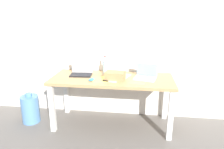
{
  "coord_description": "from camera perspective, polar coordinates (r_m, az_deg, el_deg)",
  "views": [
    {
      "loc": [
        0.37,
        -2.81,
        1.67
      ],
      "look_at": [
        0.0,
        0.0,
        0.81
      ],
      "focal_mm": 32.93,
      "sensor_mm": 36.0,
      "label": 1
    }
  ],
  "objects": [
    {
      "name": "paper_sheet_near_back",
      "position": [
        3.04,
        2.54,
        -0.51
      ],
      "size": [
        0.3,
        0.35,
        0.0
      ],
      "primitive_type": "cube",
      "rotation": [
        0.0,
        0.0,
        -0.34
      ],
      "color": "white",
      "rests_on": "desk"
    },
    {
      "name": "paper_sheet_center",
      "position": [
        2.93,
        0.16,
        -1.19
      ],
      "size": [
        0.28,
        0.34,
        0.0
      ],
      "primitive_type": "cube",
      "rotation": [
        0.0,
        0.0,
        -0.24
      ],
      "color": "white",
      "rests_on": "desk"
    },
    {
      "name": "paper_yellow_folder",
      "position": [
        2.91,
        -3.53,
        -1.39
      ],
      "size": [
        0.3,
        0.35,
        0.0
      ],
      "primitive_type": "cube",
      "rotation": [
        0.0,
        0.0,
        0.37
      ],
      "color": "#F4E06B",
      "rests_on": "desk"
    },
    {
      "name": "computer_mouse",
      "position": [
        2.86,
        -5.7,
        -1.4
      ],
      "size": [
        0.1,
        0.12,
        0.03
      ],
      "primitive_type": "ellipsoid",
      "rotation": [
        0.0,
        0.0,
        -0.46
      ],
      "color": "#338CC6",
      "rests_on": "desk"
    },
    {
      "name": "ground_plane",
      "position": [
        3.29,
        -0.0,
        -13.52
      ],
      "size": [
        8.0,
        8.0,
        0.0
      ],
      "primitive_type": "plane",
      "color": "slate"
    },
    {
      "name": "beer_bottle",
      "position": [
        3.14,
        -1.98,
        2.06
      ],
      "size": [
        0.06,
        0.06,
        0.28
      ],
      "color": "#99B7C1",
      "rests_on": "desk"
    },
    {
      "name": "water_cooler_jug",
      "position": [
        3.5,
        -21.73,
        -8.85
      ],
      "size": [
        0.27,
        0.27,
        0.48
      ],
      "color": "#598CC6",
      "rests_on": "ground"
    },
    {
      "name": "cardboard_box",
      "position": [
        2.9,
        0.86,
        -0.32
      ],
      "size": [
        0.3,
        0.23,
        0.11
      ],
      "primitive_type": "cube",
      "rotation": [
        0.0,
        0.0,
        -0.16
      ],
      "color": "tan",
      "rests_on": "desk"
    },
    {
      "name": "laptop_right",
      "position": [
        2.98,
        9.29,
        -0.31
      ],
      "size": [
        0.35,
        0.3,
        0.2
      ],
      "color": "silver",
      "rests_on": "desk"
    },
    {
      "name": "desk",
      "position": [
        3.01,
        -0.0,
        -2.78
      ],
      "size": [
        1.76,
        0.71,
        0.76
      ],
      "color": "tan",
      "rests_on": "ground"
    },
    {
      "name": "paper_sheet_front_right",
      "position": [
        2.85,
        7.38,
        -1.85
      ],
      "size": [
        0.25,
        0.33,
        0.0
      ],
      "primitive_type": "cube",
      "rotation": [
        0.0,
        0.0,
        -0.16
      ],
      "color": "#F4E06B",
      "rests_on": "desk"
    },
    {
      "name": "laptop_left",
      "position": [
        3.14,
        -8.5,
        0.8
      ],
      "size": [
        0.33,
        0.23,
        0.22
      ],
      "color": "black",
      "rests_on": "desk"
    },
    {
      "name": "back_wall",
      "position": [
        3.27,
        0.97,
        10.47
      ],
      "size": [
        5.2,
        0.08,
        2.6
      ],
      "primitive_type": "cube",
      "color": "silver",
      "rests_on": "ground"
    }
  ]
}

